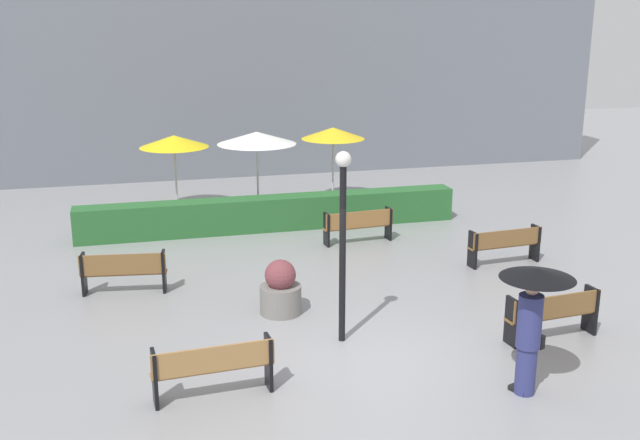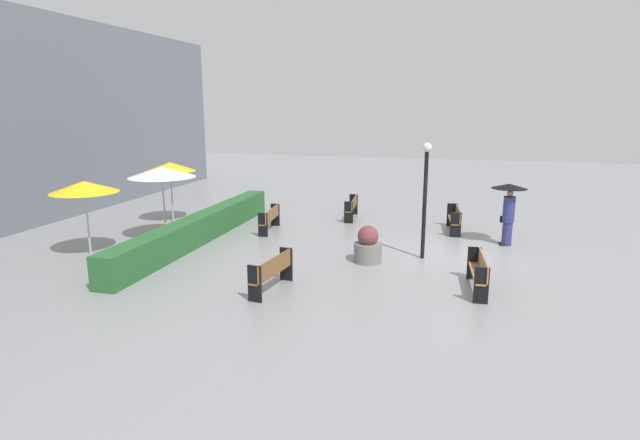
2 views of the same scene
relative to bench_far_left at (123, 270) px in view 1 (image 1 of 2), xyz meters
name	(u,v)px [view 1 (image 1 of 2)]	position (x,y,z in m)	size (l,w,h in m)	color
ground_plane	(375,359)	(4.18, -4.34, -0.53)	(60.00, 60.00, 0.00)	gray
bench_far_left	(123,270)	(0.00, 0.00, 0.00)	(1.82, 0.58, 0.90)	brown
bench_near_left	(213,366)	(1.32, -5.00, 0.01)	(1.91, 0.47, 0.90)	#9E7242
bench_near_right	(554,313)	(7.58, -4.37, 0.00)	(1.85, 0.53, 0.89)	brown
bench_back_row	(359,224)	(5.92, 2.24, -0.02)	(1.88, 0.50, 0.87)	olive
bench_far_right	(505,243)	(8.78, -0.27, -0.01)	(1.85, 0.50, 0.87)	brown
pedestrian_with_umbrella	(533,308)	(6.13, -6.05, 0.89)	(1.16, 1.16, 2.06)	navy
planter_pot	(281,290)	(3.01, -1.90, -0.05)	(0.83, 0.83, 1.11)	slate
lamp_post	(343,226)	(3.84, -3.45, 1.65)	(0.28, 0.28, 3.51)	black
patio_umbrella_yellow	(174,141)	(1.58, 6.63, 1.61)	(2.03, 2.03, 2.32)	silver
patio_umbrella_white	(257,138)	(3.82, 5.32, 1.83)	(2.26, 2.26, 2.54)	silver
patio_umbrella_yellow_far	(333,133)	(6.41, 6.57, 1.67)	(1.96, 1.96, 2.38)	silver
hedge_strip	(271,213)	(3.96, 4.06, -0.07)	(10.47, 0.70, 0.92)	#28602D
building_facade	(236,63)	(4.18, 11.66, 3.52)	(28.00, 1.20, 8.09)	slate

